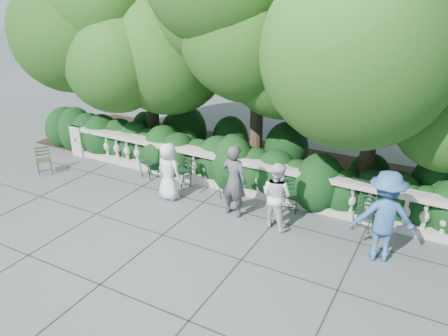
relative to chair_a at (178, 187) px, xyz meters
The scene contains 14 objects.
ground 2.02m from the chair_a, 37.96° to the right, with size 90.00×90.00×0.00m, color #474B4E.
balustrade 1.75m from the chair_a, 19.42° to the left, with size 12.00×0.44×1.00m.
shrub_hedge 2.37m from the chair_a, 47.93° to the left, with size 15.00×2.60×1.70m, color black, non-canonical shape.
tree_canopy 4.97m from the chair_a, 40.66° to the left, with size 15.04×6.52×6.78m.
chair_a is the anchor object (origin of this frame).
chair_b 1.15m from the chair_a, behind, with size 0.44×0.48×0.84m, color black, non-canonical shape.
chair_d 3.24m from the chair_a, ahead, with size 0.44×0.48×0.84m, color black, non-canonical shape.
chair_e 1.55m from the chair_a, ahead, with size 0.44×0.48×0.84m, color black, non-canonical shape.
chair_f 4.99m from the chair_a, ahead, with size 0.44×0.48×0.84m, color black, non-canonical shape.
chair_weathered 4.04m from the chair_a, 162.16° to the right, with size 0.44×0.48×0.84m, color black, non-canonical shape.
person_businessman 1.03m from the chair_a, 74.21° to the right, with size 0.75×0.49×1.54m, color silver.
person_woman_grey 2.33m from the chair_a, 16.33° to the right, with size 0.66×0.43×1.81m, color #3F3F44.
person_casual_man 3.33m from the chair_a, 11.29° to the right, with size 0.78×0.61×1.60m, color silver.
person_older_blue 5.67m from the chair_a, ahead, with size 1.26×0.72×1.95m, color #2F588E.
Camera 1 is at (4.78, -7.76, 5.32)m, focal length 35.00 mm.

